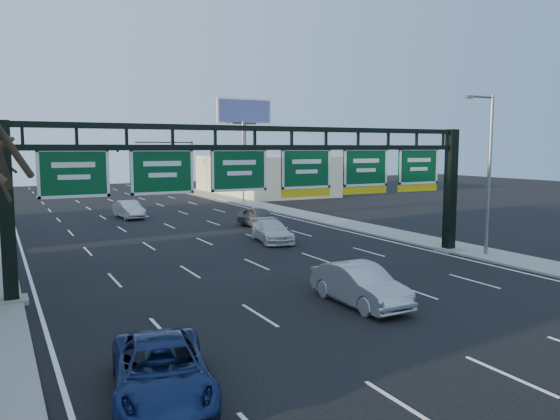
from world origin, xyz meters
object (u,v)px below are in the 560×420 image
car_silver_sedan (360,285)px  car_white_wagon (272,231)px  car_blue_suv (161,370)px  sign_gantry (276,179)px

car_silver_sedan → car_white_wagon: 14.84m
car_blue_suv → sign_gantry: bearing=61.9°
car_blue_suv → car_white_wagon: size_ratio=1.05×
car_blue_suv → car_white_wagon: car_blue_suv is taller
sign_gantry → car_white_wagon: 9.54m
sign_gantry → car_blue_suv: 14.55m
car_blue_suv → car_silver_sedan: 10.07m
sign_gantry → car_blue_suv: bearing=-129.1°
car_blue_suv → car_silver_sedan: (9.11, 4.28, 0.10)m
sign_gantry → car_silver_sedan: 7.62m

